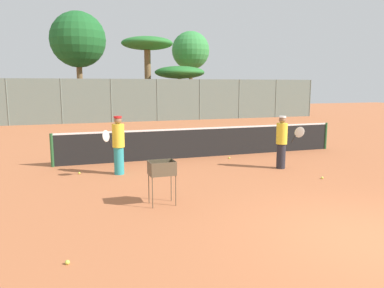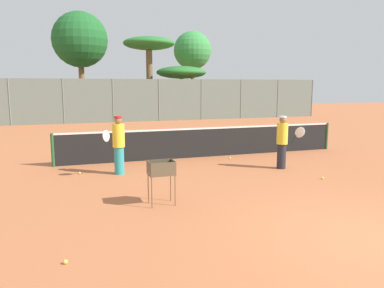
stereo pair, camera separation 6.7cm
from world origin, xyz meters
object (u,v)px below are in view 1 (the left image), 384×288
(player_red_cap, at_px, (282,141))
(parked_car, at_px, (88,110))
(tennis_net, at_px, (206,142))
(player_white_outfit, at_px, (118,144))
(ball_cart, at_px, (162,172))

(player_red_cap, height_order, parked_car, player_red_cap)
(tennis_net, height_order, player_white_outfit, player_white_outfit)
(tennis_net, height_order, parked_car, parked_car)
(player_white_outfit, bearing_deg, parked_car, -135.28)
(tennis_net, xyz_separation_m, player_white_outfit, (-3.37, -1.69, 0.32))
(tennis_net, height_order, ball_cart, tennis_net)
(ball_cart, bearing_deg, parked_car, 90.16)
(player_red_cap, bearing_deg, tennis_net, 153.42)
(player_white_outfit, xyz_separation_m, ball_cart, (0.48, -3.14, -0.15))
(player_red_cap, distance_m, parked_car, 21.11)
(tennis_net, relative_size, player_white_outfit, 6.21)
(player_white_outfit, relative_size, parked_car, 0.40)
(tennis_net, bearing_deg, ball_cart, -120.83)
(tennis_net, relative_size, ball_cart, 10.90)
(tennis_net, bearing_deg, parked_car, 99.27)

